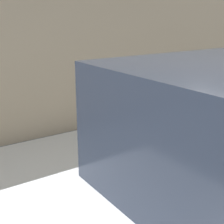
{
  "coord_description": "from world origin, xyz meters",
  "views": [
    {
      "loc": [
        -1.62,
        -1.2,
        2.12
      ],
      "look_at": [
        0.0,
        1.24,
        1.2
      ],
      "focal_mm": 50.0,
      "sensor_mm": 36.0,
      "label": 1
    }
  ],
  "objects": [
    {
      "name": "sidewalk",
      "position": [
        0.0,
        2.2,
        0.05
      ],
      "size": [
        24.0,
        2.8,
        0.11
      ],
      "color": "#ADAAA3",
      "rests_on": "ground_plane"
    },
    {
      "name": "parking_meter",
      "position": [
        0.0,
        1.24,
        1.07
      ],
      "size": [
        0.2,
        0.13,
        1.46
      ],
      "color": "gray",
      "rests_on": "sidewalk"
    }
  ]
}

